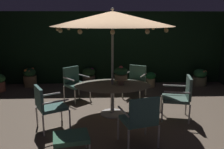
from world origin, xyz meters
The scene contains 15 objects.
ground_plane centered at (0.00, 0.00, -0.01)m, with size 8.56×6.63×0.02m, color brown.
hedge_backdrop_rear centered at (0.00, 3.17, 1.28)m, with size 8.56×0.30×2.57m, color black.
patio_dining_table centered at (-0.12, 0.13, 0.63)m, with size 1.85×1.25×0.76m.
patio_umbrella centered at (-0.12, 0.13, 2.31)m, with size 2.81×2.81×2.56m.
centerpiece_planter centered at (0.08, 0.12, 1.03)m, with size 0.33×0.33×0.46m.
patio_chair_north centered at (0.33, -1.40, 0.58)m, with size 0.75×0.71×0.99m.
patio_chair_northeast centered at (1.45, -0.19, 0.59)m, with size 0.73×0.69×1.02m.
patio_chair_east centered at (0.64, 1.52, 0.54)m, with size 0.77×0.77×0.93m.
patio_chair_southeast centered at (-1.18, 1.32, 0.54)m, with size 0.80×0.80×0.94m.
patio_chair_south centered at (-1.51, -0.64, 0.57)m, with size 0.78×0.77×0.96m.
ottoman_footrest centered at (-0.89, -1.69, 0.35)m, with size 0.68×0.58×0.40m.
potted_plant_right_far centered at (-0.85, 2.83, 0.32)m, with size 0.47×0.47×0.62m.
potted_plant_left_far centered at (-2.90, 2.70, 0.32)m, with size 0.45×0.45×0.64m.
potted_plant_back_right centered at (3.08, 2.59, 0.29)m, with size 0.48×0.48×0.59m.
potted_plant_back_center centered at (1.30, 2.49, 0.27)m, with size 0.35×0.35×0.52m.
Camera 1 is at (-0.34, -5.30, 2.31)m, focal length 37.46 mm.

